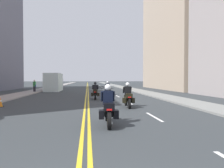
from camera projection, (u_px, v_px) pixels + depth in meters
The scene contains 14 objects.
ground_plane at pixel (87, 87), 49.18m from camera, with size 264.00×264.00×0.00m, color #313639.
sidewalk_left at pixel (54, 87), 48.21m from camera, with size 2.58×144.00×0.12m, color gray.
sidewalk_right at pixel (119, 86), 50.15m from camera, with size 2.58×144.00×0.12m, color gray.
centreline_yellow_inner at pixel (87, 87), 49.17m from camera, with size 0.12×132.00×0.01m, color yellow.
centreline_yellow_outer at pixel (88, 87), 49.20m from camera, with size 0.12×132.00×0.01m, color yellow.
lane_dashes_white at pixel (109, 91), 30.73m from camera, with size 0.14×56.40×0.01m.
building_right_1 at pixel (183, 9), 38.12m from camera, with size 9.75×20.59×30.77m.
motorcycle_0 at pixel (108, 109), 8.07m from camera, with size 0.78×2.26×1.68m.
motorcycle_1 at pixel (128, 97), 13.19m from camera, with size 0.78×2.18×1.67m.
motorcycle_2 at pixel (95, 92), 18.54m from camera, with size 0.78×2.19×1.64m.
motorcycle_3 at pixel (108, 89), 24.08m from camera, with size 0.78×2.16×1.64m.
traffic_cone_0 at pixel (0, 102), 13.38m from camera, with size 0.35×0.35×0.66m.
pedestrian_0 at pixel (35, 86), 28.31m from camera, with size 0.48×0.42×1.79m.
parked_truck at pixel (54, 83), 31.94m from camera, with size 2.20×6.50×2.80m.
Camera 1 is at (0.07, -1.53, 1.87)m, focal length 31.86 mm.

